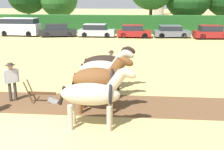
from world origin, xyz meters
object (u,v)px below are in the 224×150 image
(parked_car_left, at_px, (58,31))
(parked_car_right, at_px, (211,32))
(draft_horse_lead_right, at_px, (99,79))
(parked_car_center_left, at_px, (96,31))
(parked_car_center, at_px, (134,31))
(draft_horse_trail_left, at_px, (103,70))
(parked_van, at_px, (19,27))
(plow, at_px, (45,96))
(farmer_at_plow, at_px, (11,79))
(draft_horse_trail_right, at_px, (107,64))
(draft_horse_lead_left, at_px, (94,94))
(farmer_beside_team, at_px, (111,62))
(parked_car_center_right, at_px, (171,32))

(parked_car_left, bearing_deg, parked_car_right, -12.36)
(draft_horse_lead_right, distance_m, parked_car_center_left, 23.52)
(parked_car_center, bearing_deg, parked_car_center_left, 178.06)
(parked_car_center_left, height_order, parked_car_right, parked_car_right)
(draft_horse_trail_left, xyz_separation_m, parked_van, (-13.13, 21.77, -0.25))
(plow, xyz_separation_m, farmer_at_plow, (-1.54, 0.12, 0.76))
(draft_horse_trail_right, bearing_deg, draft_horse_lead_left, -89.83)
(draft_horse_trail_right, height_order, parked_car_left, draft_horse_trail_right)
(farmer_at_plow, bearing_deg, draft_horse_lead_right, 41.98)
(parked_car_center, xyz_separation_m, parked_car_right, (8.96, -0.37, 0.03))
(farmer_beside_team, distance_m, parked_car_center, 17.79)
(parked_car_left, relative_size, parked_car_center, 1.13)
(farmer_at_plow, bearing_deg, parked_car_right, 111.00)
(parked_car_right, bearing_deg, parked_car_left, 173.97)
(draft_horse_lead_left, height_order, parked_car_center_right, draft_horse_lead_left)
(parked_van, distance_m, parked_car_center, 14.31)
(plow, height_order, parked_car_center_left, parked_car_center_left)
(draft_horse_trail_left, bearing_deg, parked_car_center_left, 98.69)
(parked_van, bearing_deg, farmer_at_plow, -64.47)
(draft_horse_lead_right, bearing_deg, parked_car_center, 86.85)
(draft_horse_trail_left, relative_size, parked_car_center_right, 0.61)
(draft_horse_lead_left, relative_size, plow, 1.90)
(draft_horse_trail_left, height_order, parked_car_center, draft_horse_trail_left)
(parked_car_center, bearing_deg, draft_horse_lead_right, -92.17)
(parked_car_center, xyz_separation_m, parked_car_center_right, (4.48, 0.42, -0.03))
(farmer_beside_team, relative_size, parked_van, 0.31)
(plow, bearing_deg, draft_horse_lead_left, -42.00)
(draft_horse_lead_right, bearing_deg, draft_horse_lead_left, -89.44)
(farmer_beside_team, relative_size, parked_car_right, 0.39)
(draft_horse_trail_left, distance_m, draft_horse_trail_right, 1.56)
(plow, bearing_deg, parked_car_center_left, 91.86)
(plow, relative_size, parked_car_center_right, 0.34)
(draft_horse_trail_left, distance_m, parked_car_center_left, 21.97)
(draft_horse_lead_left, distance_m, parked_car_center, 24.64)
(draft_horse_lead_left, height_order, parked_car_center, draft_horse_lead_left)
(parked_car_center_left, xyz_separation_m, parked_car_center, (4.58, -0.21, -0.02))
(draft_horse_trail_left, distance_m, parked_car_center, 21.53)
(draft_horse_trail_right, distance_m, parked_van, 24.10)
(parked_car_center, bearing_deg, farmer_at_plow, -102.71)
(parked_car_center_left, distance_m, parked_car_center_right, 9.06)
(parked_car_center_right, bearing_deg, draft_horse_trail_left, -108.65)
(draft_horse_trail_left, distance_m, parked_car_center_right, 22.63)
(draft_horse_lead_left, bearing_deg, parked_car_center_right, 77.09)
(draft_horse_lead_right, height_order, parked_car_center_right, draft_horse_lead_right)
(farmer_beside_team, bearing_deg, parked_car_center_right, 53.61)
(parked_van, xyz_separation_m, parked_car_center_left, (9.72, -0.07, -0.39))
(draft_horse_lead_right, height_order, parked_car_center, draft_horse_lead_right)
(plow, relative_size, farmer_beside_team, 0.93)
(parked_car_right, bearing_deg, draft_horse_lead_left, -117.43)
(parked_car_right, bearing_deg, farmer_at_plow, -127.99)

